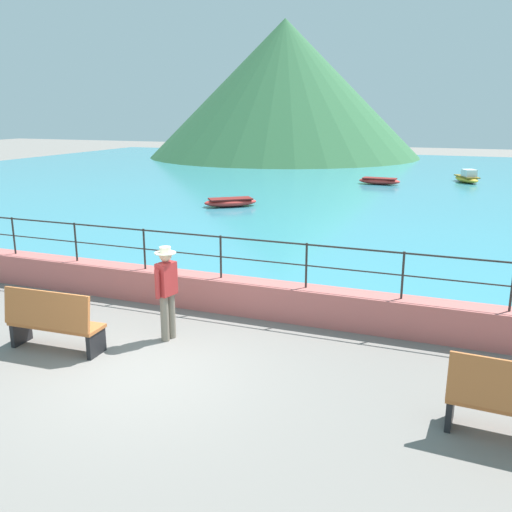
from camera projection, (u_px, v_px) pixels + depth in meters
The scene contains 11 objects.
ground_plane at pixel (138, 373), 8.91m from camera, with size 120.00×120.00×0.00m, color slate.
promenade_wall at pixel (221, 293), 11.70m from camera, with size 20.00×0.56×0.70m, color #BC605B.
railing at pixel (221, 249), 11.46m from camera, with size 18.44×0.04×0.90m.
lake_water at pixel (386, 183), 32.18m from camera, with size 64.00×44.32×0.06m, color teal.
hill_main at pixel (284, 89), 49.51m from camera, with size 24.28×24.28×11.85m, color #33663D.
hill_secondary at pixel (232, 133), 50.61m from camera, with size 12.87×12.87×4.17m, color #1E4C2D.
bench_main at pixel (52, 321), 9.60m from camera, with size 1.72×0.63×1.13m.
person_walking at pixel (167, 288), 10.01m from camera, with size 0.38×0.56×1.75m.
boat_0 at pixel (230, 202), 24.02m from camera, with size 2.37×2.12×0.36m.
boat_1 at pixel (467, 178), 32.09m from camera, with size 1.80×2.46×0.76m.
boat_3 at pixel (379, 181), 31.27m from camera, with size 2.33×0.99×0.36m.
Camera 1 is at (4.73, -6.89, 4.08)m, focal length 39.03 mm.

